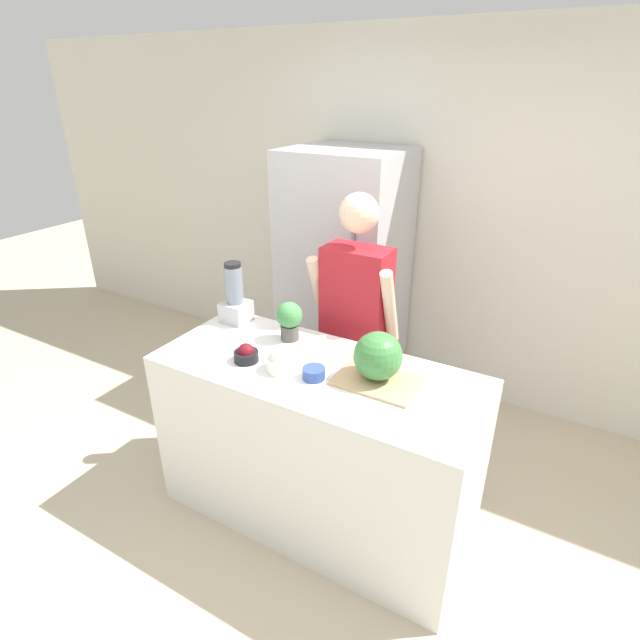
{
  "coord_description": "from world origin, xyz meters",
  "views": [
    {
      "loc": [
        1.06,
        -1.47,
        2.24
      ],
      "look_at": [
        0.0,
        0.38,
        1.21
      ],
      "focal_mm": 28.0,
      "sensor_mm": 36.0,
      "label": 1
    }
  ],
  "objects_px": {
    "watermelon": "(378,356)",
    "bowl_cherries": "(246,354)",
    "bowl_cream": "(280,361)",
    "blender": "(235,298)",
    "potted_plant": "(289,319)",
    "person": "(355,330)",
    "refrigerator": "(344,278)",
    "bowl_small_blue": "(314,373)"
  },
  "relations": [
    {
      "from": "bowl_cream",
      "to": "bowl_small_blue",
      "type": "xyz_separation_m",
      "value": [
        0.18,
        0.02,
        -0.02
      ]
    },
    {
      "from": "bowl_cream",
      "to": "refrigerator",
      "type": "bearing_deg",
      "value": 104.55
    },
    {
      "from": "blender",
      "to": "potted_plant",
      "type": "distance_m",
      "value": 0.4
    },
    {
      "from": "watermelon",
      "to": "blender",
      "type": "height_order",
      "value": "blender"
    },
    {
      "from": "bowl_cherries",
      "to": "person",
      "type": "bearing_deg",
      "value": 70.16
    },
    {
      "from": "bowl_cherries",
      "to": "watermelon",
      "type": "bearing_deg",
      "value": 14.33
    },
    {
      "from": "blender",
      "to": "potted_plant",
      "type": "xyz_separation_m",
      "value": [
        0.4,
        -0.04,
        -0.02
      ]
    },
    {
      "from": "bowl_cherries",
      "to": "blender",
      "type": "xyz_separation_m",
      "value": [
        -0.33,
        0.34,
        0.11
      ]
    },
    {
      "from": "bowl_cream",
      "to": "potted_plant",
      "type": "distance_m",
      "value": 0.33
    },
    {
      "from": "refrigerator",
      "to": "person",
      "type": "xyz_separation_m",
      "value": [
        0.42,
        -0.67,
        -0.03
      ]
    },
    {
      "from": "watermelon",
      "to": "bowl_cherries",
      "type": "relative_size",
      "value": 1.85
    },
    {
      "from": "bowl_cherries",
      "to": "potted_plant",
      "type": "height_order",
      "value": "potted_plant"
    },
    {
      "from": "bowl_cream",
      "to": "bowl_small_blue",
      "type": "height_order",
      "value": "bowl_cream"
    },
    {
      "from": "watermelon",
      "to": "blender",
      "type": "relative_size",
      "value": 0.64
    },
    {
      "from": "watermelon",
      "to": "bowl_small_blue",
      "type": "xyz_separation_m",
      "value": [
        -0.27,
        -0.14,
        -0.1
      ]
    },
    {
      "from": "person",
      "to": "bowl_cream",
      "type": "distance_m",
      "value": 0.72
    },
    {
      "from": "blender",
      "to": "watermelon",
      "type": "bearing_deg",
      "value": -10.41
    },
    {
      "from": "watermelon",
      "to": "bowl_cherries",
      "type": "height_order",
      "value": "watermelon"
    },
    {
      "from": "bowl_small_blue",
      "to": "potted_plant",
      "type": "distance_m",
      "value": 0.43
    },
    {
      "from": "refrigerator",
      "to": "bowl_cherries",
      "type": "distance_m",
      "value": 1.4
    },
    {
      "from": "bowl_cream",
      "to": "potted_plant",
      "type": "relative_size",
      "value": 0.66
    },
    {
      "from": "refrigerator",
      "to": "bowl_cream",
      "type": "distance_m",
      "value": 1.43
    },
    {
      "from": "refrigerator",
      "to": "bowl_small_blue",
      "type": "height_order",
      "value": "refrigerator"
    },
    {
      "from": "bowl_cream",
      "to": "blender",
      "type": "relative_size",
      "value": 0.4
    },
    {
      "from": "refrigerator",
      "to": "potted_plant",
      "type": "height_order",
      "value": "refrigerator"
    },
    {
      "from": "bowl_cream",
      "to": "potted_plant",
      "type": "xyz_separation_m",
      "value": [
        -0.14,
        0.3,
        0.07
      ]
    },
    {
      "from": "potted_plant",
      "to": "watermelon",
      "type": "bearing_deg",
      "value": -13.8
    },
    {
      "from": "bowl_cream",
      "to": "blender",
      "type": "height_order",
      "value": "blender"
    },
    {
      "from": "bowl_cherries",
      "to": "bowl_cream",
      "type": "relative_size",
      "value": 0.87
    },
    {
      "from": "refrigerator",
      "to": "bowl_small_blue",
      "type": "distance_m",
      "value": 1.46
    },
    {
      "from": "watermelon",
      "to": "potted_plant",
      "type": "distance_m",
      "value": 0.6
    },
    {
      "from": "refrigerator",
      "to": "bowl_cream",
      "type": "bearing_deg",
      "value": -75.45
    },
    {
      "from": "refrigerator",
      "to": "watermelon",
      "type": "distance_m",
      "value": 1.47
    },
    {
      "from": "refrigerator",
      "to": "bowl_cherries",
      "type": "height_order",
      "value": "refrigerator"
    },
    {
      "from": "bowl_cherries",
      "to": "bowl_small_blue",
      "type": "relative_size",
      "value": 1.14
    },
    {
      "from": "person",
      "to": "blender",
      "type": "xyz_separation_m",
      "value": [
        -0.59,
        -0.38,
        0.22
      ]
    },
    {
      "from": "person",
      "to": "bowl_cream",
      "type": "bearing_deg",
      "value": -94.86
    },
    {
      "from": "person",
      "to": "bowl_cherries",
      "type": "xyz_separation_m",
      "value": [
        -0.26,
        -0.72,
        0.11
      ]
    },
    {
      "from": "blender",
      "to": "bowl_cream",
      "type": "bearing_deg",
      "value": -32.01
    },
    {
      "from": "refrigerator",
      "to": "potted_plant",
      "type": "bearing_deg",
      "value": -78.44
    },
    {
      "from": "person",
      "to": "blender",
      "type": "distance_m",
      "value": 0.74
    },
    {
      "from": "bowl_cherries",
      "to": "blender",
      "type": "height_order",
      "value": "blender"
    }
  ]
}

